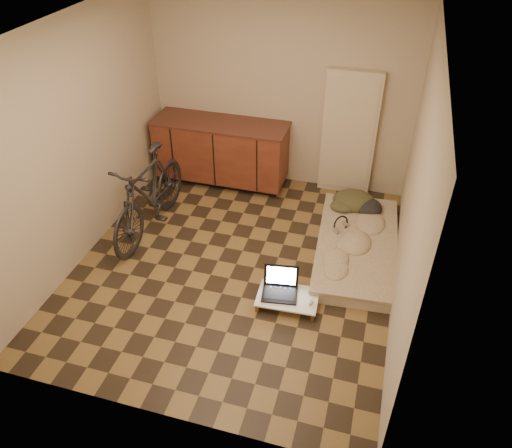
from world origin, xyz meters
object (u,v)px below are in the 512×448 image
(bicycle, at_px, (148,190))
(futon, at_px, (357,246))
(laptop, at_px, (280,288))
(lap_desk, at_px, (288,297))

(bicycle, distance_m, futon, 2.56)
(bicycle, height_order, laptop, bicycle)
(bicycle, bearing_deg, laptop, -21.13)
(lap_desk, bearing_deg, laptop, 150.11)
(futon, relative_size, laptop, 4.88)
(lap_desk, relative_size, laptop, 1.61)
(lap_desk, xyz_separation_m, laptop, (-0.09, 0.05, 0.06))
(futon, height_order, lap_desk, futon)
(bicycle, height_order, futon, bicycle)
(bicycle, distance_m, lap_desk, 2.13)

